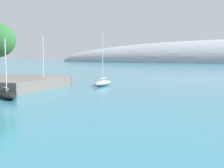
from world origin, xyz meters
The scene contains 4 objects.
shore_outcrop centered at (-27.64, 34.66, 0.81)m, with size 18.45×14.94×1.61m, color #66605B.
sailboat_black_near_shore centered at (-18.44, 25.44, 0.43)m, with size 6.64×5.64×7.15m.
sailboat_grey_mid_mooring centered at (-13.17, 42.68, 0.53)m, with size 1.98×5.88×8.89m.
sailboat_teal_outer_mooring centered at (-20.79, 36.57, 0.48)m, with size 3.62×7.48×8.34m.
Camera 1 is at (6.74, -3.03, 5.17)m, focal length 47.39 mm.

